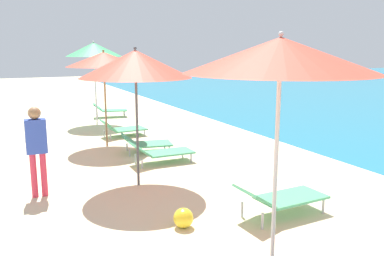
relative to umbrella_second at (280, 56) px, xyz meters
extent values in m
cylinder|color=silver|center=(0.00, 0.00, -1.39)|extent=(0.05, 0.05, 2.38)
cone|color=#E54C38|center=(0.00, 0.00, 0.00)|extent=(2.19, 2.19, 0.40)
sphere|color=silver|center=(0.00, 0.00, 0.23)|extent=(0.06, 0.06, 0.06)
cube|color=#4CA572|center=(1.32, 1.28, -2.30)|extent=(1.14, 0.68, 0.04)
cube|color=#4CA572|center=(0.56, 1.24, -2.15)|extent=(0.45, 0.64, 0.29)
cylinder|color=#B2B2B7|center=(1.76, 1.56, -2.45)|extent=(0.04, 0.04, 0.26)
cylinder|color=#B2B2B7|center=(1.79, 1.04, -2.45)|extent=(0.04, 0.04, 0.26)
cylinder|color=#B2B2B7|center=(0.52, 1.50, -2.45)|extent=(0.04, 0.04, 0.26)
cylinder|color=#B2B2B7|center=(0.54, 0.98, -2.45)|extent=(0.04, 0.04, 0.26)
cylinder|color=#4C4C51|center=(-0.50, 3.70, -1.52)|extent=(0.05, 0.05, 2.11)
cone|color=#E54C38|center=(-0.50, 3.70, -0.21)|extent=(2.12, 2.12, 0.52)
sphere|color=#4C4C51|center=(-0.50, 3.70, 0.08)|extent=(0.06, 0.06, 0.06)
cube|color=#4CA572|center=(0.69, 4.98, -2.34)|extent=(1.09, 0.62, 0.04)
cube|color=#4CA572|center=(-0.04, 4.99, -2.19)|extent=(0.41, 0.62, 0.30)
cylinder|color=#B2B2B7|center=(1.14, 5.23, -2.47)|extent=(0.04, 0.04, 0.22)
cylinder|color=#B2B2B7|center=(1.13, 4.72, -2.47)|extent=(0.04, 0.04, 0.22)
cylinder|color=#B2B2B7|center=(-0.08, 5.24, -2.47)|extent=(0.04, 0.04, 0.22)
cylinder|color=#B2B2B7|center=(-0.08, 4.73, -2.47)|extent=(0.04, 0.04, 0.22)
cylinder|color=olive|center=(-0.26, 7.23, -1.49)|extent=(0.05, 0.05, 2.18)
cone|color=#E54C38|center=(-0.26, 7.23, -0.21)|extent=(1.99, 1.99, 0.39)
sphere|color=olive|center=(-0.26, 7.23, 0.02)|extent=(0.06, 0.06, 0.06)
cube|color=#4CA572|center=(0.68, 8.28, -2.37)|extent=(1.04, 0.76, 0.04)
cube|color=#4CA572|center=(0.03, 8.23, -2.20)|extent=(0.38, 0.71, 0.32)
cylinder|color=#B2B2B7|center=(1.05, 8.60, -2.48)|extent=(0.04, 0.04, 0.19)
cylinder|color=#B2B2B7|center=(1.09, 8.02, -2.48)|extent=(0.04, 0.04, 0.19)
cylinder|color=#B2B2B7|center=(-0.04, 8.52, -2.48)|extent=(0.04, 0.04, 0.19)
cylinder|color=#B2B2B7|center=(0.01, 7.94, -2.48)|extent=(0.04, 0.04, 0.19)
cube|color=#4CA572|center=(0.67, 6.06, -2.36)|extent=(1.04, 0.84, 0.04)
cube|color=#4CA572|center=(0.05, 6.17, -2.22)|extent=(0.46, 0.74, 0.27)
cylinder|color=#B2B2B7|center=(1.08, 6.29, -2.48)|extent=(0.04, 0.04, 0.20)
cylinder|color=#B2B2B7|center=(0.98, 5.71, -2.48)|extent=(0.04, 0.04, 0.20)
cylinder|color=#B2B2B7|center=(0.08, 6.47, -2.48)|extent=(0.04, 0.04, 0.20)
cylinder|color=#B2B2B7|center=(-0.02, 5.88, -2.48)|extent=(0.04, 0.04, 0.20)
cylinder|color=silver|center=(0.23, 10.74, -1.39)|extent=(0.05, 0.05, 2.38)
cone|color=#3FB266|center=(0.23, 10.74, 0.04)|extent=(1.93, 1.93, 0.47)
sphere|color=silver|center=(0.23, 10.74, 0.31)|extent=(0.06, 0.06, 0.06)
cube|color=#4CA572|center=(1.19, 11.95, -2.32)|extent=(1.05, 0.75, 0.04)
cube|color=#4CA572|center=(0.56, 12.07, -2.17)|extent=(0.45, 0.63, 0.29)
cylinder|color=#B2B2B7|center=(1.61, 12.11, -2.46)|extent=(0.04, 0.04, 0.24)
cylinder|color=#B2B2B7|center=(1.52, 11.64, -2.46)|extent=(0.04, 0.04, 0.24)
cylinder|color=#B2B2B7|center=(0.58, 12.31, -2.46)|extent=(0.04, 0.04, 0.24)
cylinder|color=#B2B2B7|center=(0.49, 11.85, -2.46)|extent=(0.04, 0.04, 0.24)
cylinder|color=#D8334C|center=(-2.41, 3.88, -2.17)|extent=(0.11, 0.11, 0.82)
cylinder|color=#D8334C|center=(-2.24, 3.87, -2.17)|extent=(0.11, 0.11, 0.82)
cube|color=#334CB2|center=(-2.32, 3.87, -1.45)|extent=(0.37, 0.24, 0.61)
sphere|color=#9E704C|center=(-2.32, 3.87, -1.04)|extent=(0.22, 0.22, 0.22)
cube|color=#2659B2|center=(-2.01, 9.01, -2.44)|extent=(0.54, 0.58, 0.27)
cube|color=white|center=(-2.01, 9.01, -2.28)|extent=(0.55, 0.59, 0.05)
sphere|color=yellow|center=(-0.49, 1.54, -2.43)|extent=(0.30, 0.30, 0.30)
camera|label=1|loc=(-2.83, -3.70, 0.08)|focal=38.08mm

